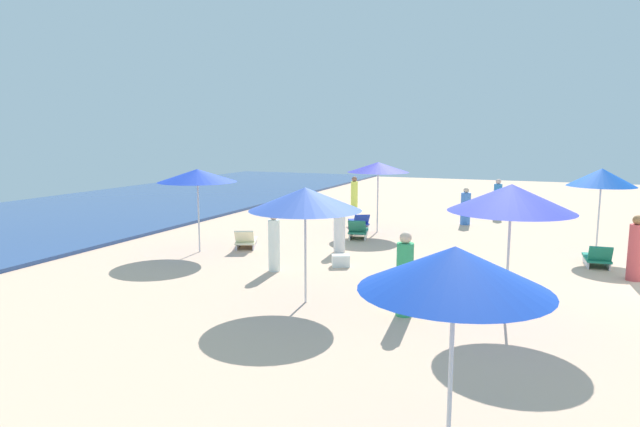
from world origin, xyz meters
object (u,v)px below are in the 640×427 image
object	(u,v)px
lounge_chair_4_0	(246,241)
cooler_box_0	(341,261)
umbrella_1	(305,199)
lounge_chair_2_0	(358,231)
umbrella_3	(511,198)
umbrella_4	(197,176)
beachgoer_0	(339,230)
beachgoer_5	(466,208)
beachgoer_2	(405,276)
umbrella_2	(378,167)
lounge_chair_2_1	(359,222)
beachgoer_4	(354,193)
beachgoer_6	(498,199)
beachgoer_3	(274,244)
lounge_chair_5_0	(597,258)
beachgoer_1	(635,250)
umbrella_5	(602,177)
umbrella_0	(455,269)

from	to	relation	value
lounge_chair_4_0	cooler_box_0	bearing A→B (deg)	139.49
umbrella_1	lounge_chair_2_0	distance (m)	7.72
lounge_chair_2_0	umbrella_3	world-z (taller)	umbrella_3
umbrella_1	umbrella_4	distance (m)	6.21
lounge_chair_2_0	beachgoer_0	world-z (taller)	beachgoer_0
cooler_box_0	beachgoer_5	bearing A→B (deg)	47.95
umbrella_1	beachgoer_2	size ratio (longest dim) A/B	1.46
umbrella_2	lounge_chair_2_1	xyz separation A→B (m)	(0.34, 0.84, -2.19)
umbrella_2	umbrella_3	world-z (taller)	umbrella_3
beachgoer_4	beachgoer_6	size ratio (longest dim) A/B	0.93
umbrella_1	beachgoer_2	world-z (taller)	umbrella_1
lounge_chair_2_0	beachgoer_2	bearing A→B (deg)	102.30
umbrella_2	beachgoer_0	bearing A→B (deg)	178.17
lounge_chair_2_0	beachgoer_3	world-z (taller)	beachgoer_3
umbrella_4	beachgoer_3	size ratio (longest dim) A/B	1.62
umbrella_4	beachgoer_6	distance (m)	13.83
cooler_box_0	umbrella_2	bearing A→B (deg)	68.76
umbrella_1	lounge_chair_2_1	size ratio (longest dim) A/B	1.62
cooler_box_0	lounge_chair_5_0	bearing A→B (deg)	-4.94
beachgoer_1	beachgoer_0	bearing A→B (deg)	121.48
umbrella_5	beachgoer_1	size ratio (longest dim) A/B	1.59
beachgoer_5	beachgoer_6	distance (m)	2.81
umbrella_4	beachgoer_1	world-z (taller)	umbrella_4
umbrella_2	umbrella_4	bearing A→B (deg)	142.32
umbrella_2	umbrella_3	bearing A→B (deg)	-149.14
umbrella_2	lounge_chair_4_0	distance (m)	5.85
umbrella_1	lounge_chair_5_0	size ratio (longest dim) A/B	2.01
umbrella_3	umbrella_0	bearing A→B (deg)	177.09
beachgoer_2	lounge_chair_2_1	bearing A→B (deg)	-85.10
beachgoer_6	lounge_chair_2_1	bearing A→B (deg)	72.40
beachgoer_2	beachgoer_4	bearing A→B (deg)	-86.18
umbrella_1	beachgoer_6	distance (m)	14.88
umbrella_2	lounge_chair_2_1	world-z (taller)	umbrella_2
lounge_chair_2_0	lounge_chair_5_0	distance (m)	7.59
lounge_chair_2_1	umbrella_4	world-z (taller)	umbrella_4
beachgoer_4	cooler_box_0	bearing A→B (deg)	-160.06
umbrella_5	beachgoer_0	bearing A→B (deg)	108.37
lounge_chair_2_0	beachgoer_6	bearing A→B (deg)	-132.84
beachgoer_1	lounge_chair_5_0	bearing A→B (deg)	64.04
beachgoer_3	beachgoer_6	world-z (taller)	beachgoer_6
umbrella_4	cooler_box_0	world-z (taller)	umbrella_4
umbrella_0	lounge_chair_2_1	distance (m)	15.49
umbrella_0	lounge_chair_2_0	bearing A→B (deg)	22.43
lounge_chair_5_0	beachgoer_6	xyz separation A→B (m)	(8.46, 3.31, 0.55)
umbrella_5	beachgoer_4	distance (m)	12.63
beachgoer_3	beachgoer_6	size ratio (longest dim) A/B	0.95
umbrella_2	umbrella_5	size ratio (longest dim) A/B	0.99
lounge_chair_2_0	beachgoer_2	world-z (taller)	beachgoer_2
umbrella_4	beachgoer_6	size ratio (longest dim) A/B	1.53
lounge_chair_2_1	beachgoer_4	bearing A→B (deg)	-98.48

